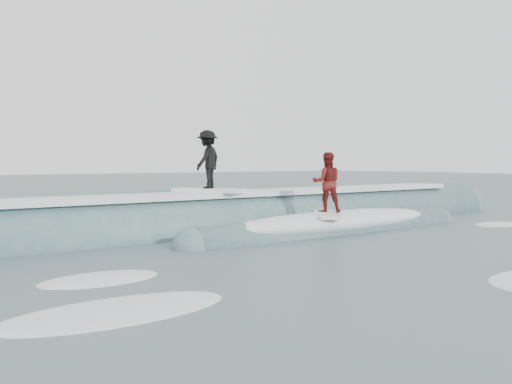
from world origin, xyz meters
TOP-DOWN VIEW (x-y plane):
  - ground at (0.00, 0.00)m, footprint 160.00×160.00m
  - breaking_wave at (0.26, 5.54)m, footprint 23.86×3.79m
  - surfer_black at (-0.85, 5.85)m, footprint 1.34×2.05m
  - surfer_red at (1.41, 3.65)m, footprint 1.65×1.92m
  - whitewater at (0.09, -1.33)m, footprint 15.79×8.16m
  - far_swells at (0.41, 17.65)m, footprint 39.52×8.65m

SIDE VIEW (x-z plane):
  - ground at x=0.00m, z-range 0.00..0.00m
  - whitewater at x=0.09m, z-range -0.05..0.05m
  - far_swells at x=0.41m, z-range -0.40..0.40m
  - breaking_wave at x=0.26m, z-range -0.97..1.06m
  - surfer_red at x=1.41m, z-range 0.41..2.08m
  - surfer_black at x=-0.85m, z-range 1.04..2.70m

